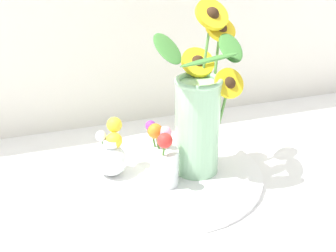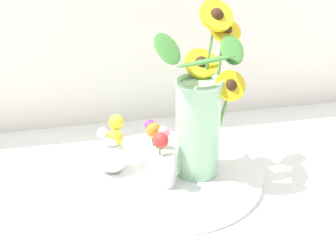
% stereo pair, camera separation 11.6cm
% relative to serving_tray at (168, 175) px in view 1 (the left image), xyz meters
% --- Properties ---
extents(ground_plane, '(6.00, 6.00, 0.00)m').
position_rel_serving_tray_xyz_m(ground_plane, '(0.03, -0.11, -0.01)').
color(ground_plane, white).
extents(serving_tray, '(0.49, 0.49, 0.02)m').
position_rel_serving_tray_xyz_m(serving_tray, '(0.00, 0.00, 0.00)').
color(serving_tray, white).
rests_on(serving_tray, ground_plane).
extents(mason_jar_sunflowers, '(0.24, 0.21, 0.43)m').
position_rel_serving_tray_xyz_m(mason_jar_sunflowers, '(0.08, -0.01, 0.17)').
color(mason_jar_sunflowers, '#99CC9E').
rests_on(mason_jar_sunflowers, serving_tray).
extents(vase_small_center, '(0.07, 0.10, 0.16)m').
position_rel_serving_tray_xyz_m(vase_small_center, '(-0.03, -0.05, 0.08)').
color(vase_small_center, white).
rests_on(vase_small_center, serving_tray).
extents(vase_bulb_right, '(0.08, 0.09, 0.15)m').
position_rel_serving_tray_xyz_m(vase_bulb_right, '(-0.14, 0.04, 0.07)').
color(vase_bulb_right, white).
rests_on(vase_bulb_right, serving_tray).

